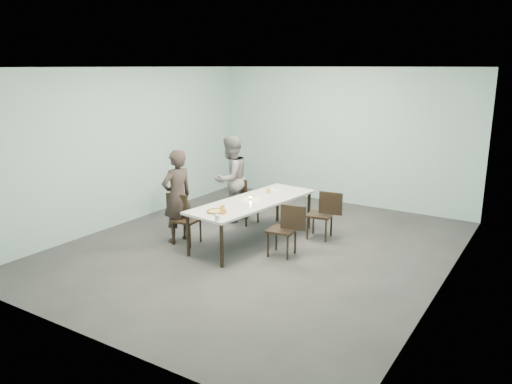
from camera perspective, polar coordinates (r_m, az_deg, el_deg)
The scene contains 16 objects.
ground at distance 8.59m, azimuth 0.27°, elevation -6.38°, with size 7.00×7.00×0.00m, color #333335.
room_shell at distance 8.10m, azimuth 0.28°, elevation 7.16°, with size 6.02×7.02×3.01m.
table at distance 8.69m, azimuth -0.32°, elevation -1.32°, with size 1.20×2.69×0.75m.
chair_near_left at distance 8.76m, azimuth -8.40°, elevation -2.65°, with size 0.63×0.46×0.87m.
chair_far_left at distance 9.82m, azimuth -1.51°, elevation -0.64°, with size 0.64×0.49×0.87m.
chair_near_right at distance 8.08m, azimuth 3.52°, elevation -3.97°, with size 0.63×0.47×0.87m.
chair_far_right at distance 8.96m, azimuth 7.81°, elevation -2.24°, with size 0.64×0.47×0.87m.
diner_near at distance 8.77m, azimuth -8.98°, elevation -0.49°, with size 0.60×0.39×1.64m, color black.
diner_far at distance 9.85m, azimuth -2.90°, elevation 1.50°, with size 0.83×0.65×1.71m, color slate.
pizza at distance 7.97m, azimuth -4.51°, elevation -2.24°, with size 0.34×0.34×0.04m.
side_plate at distance 8.17m, azimuth -1.96°, elevation -1.89°, with size 0.18×0.18×0.01m, color white.
beer_glass at distance 7.85m, azimuth -3.85°, elevation -2.05°, with size 0.08×0.08×0.15m, color gold.
water_tumbler at distance 7.57m, azimuth -4.44°, elevation -2.93°, with size 0.08×0.08×0.09m, color silver.
tealight at distance 8.72m, azimuth -0.63°, elevation -0.73°, with size 0.06×0.06×0.05m.
amber_tumbler at distance 9.17m, azimuth 1.42°, elevation 0.15°, with size 0.07×0.07×0.08m, color gold.
menu at distance 9.39m, azimuth 2.14°, elevation 0.24°, with size 0.30×0.22×0.01m, color silver.
Camera 1 is at (4.24, -6.83, 3.02)m, focal length 35.00 mm.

